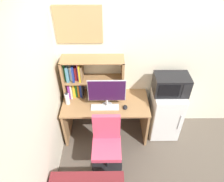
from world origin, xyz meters
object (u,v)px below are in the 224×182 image
object	(u,v)px
keyboard	(105,107)
mini_fridge	(165,113)
hutch_bookshelf	(83,77)
water_bottle	(67,99)
microwave	(171,84)
desk_chair	(107,147)
wall_corkboard	(78,25)
computer_mouse	(125,107)
monitor	(107,92)

from	to	relation	value
keyboard	mini_fridge	world-z (taller)	mini_fridge
hutch_bookshelf	water_bottle	bearing A→B (deg)	-137.57
microwave	desk_chair	distance (m)	1.32
desk_chair	hutch_bookshelf	bearing A→B (deg)	113.98
mini_fridge	microwave	distance (m)	0.59
keyboard	wall_corkboard	world-z (taller)	wall_corkboard
microwave	wall_corkboard	world-z (taller)	wall_corkboard
keyboard	microwave	world-z (taller)	microwave
hutch_bookshelf	microwave	distance (m)	1.33
water_bottle	desk_chair	xyz separation A→B (m)	(0.60, -0.59, -0.41)
computer_mouse	monitor	bearing A→B (deg)	169.96
microwave	water_bottle	bearing A→B (deg)	-177.24
desk_chair	keyboard	bearing A→B (deg)	93.13
monitor	keyboard	distance (m)	0.27
monitor	wall_corkboard	bearing A→B (deg)	132.70
water_bottle	desk_chair	distance (m)	0.93
hutch_bookshelf	water_bottle	distance (m)	0.41
hutch_bookshelf	mini_fridge	bearing A→B (deg)	-6.33
monitor	desk_chair	size ratio (longest dim) A/B	0.59
monitor	water_bottle	distance (m)	0.64
computer_mouse	wall_corkboard	bearing A→B (deg)	145.07
monitor	mini_fridge	size ratio (longest dim) A/B	0.63
computer_mouse	desk_chair	bearing A→B (deg)	-120.18
keyboard	water_bottle	bearing A→B (deg)	170.24
mini_fridge	desk_chair	bearing A→B (deg)	-145.52
keyboard	computer_mouse	size ratio (longest dim) A/B	4.28
water_bottle	wall_corkboard	world-z (taller)	wall_corkboard
mini_fridge	monitor	bearing A→B (deg)	-172.02
hutch_bookshelf	wall_corkboard	distance (m)	0.78
hutch_bookshelf	desk_chair	size ratio (longest dim) A/B	0.97
monitor	water_bottle	bearing A→B (deg)	174.16
hutch_bookshelf	keyboard	size ratio (longest dim) A/B	2.17
monitor	water_bottle	world-z (taller)	monitor
computer_mouse	mini_fridge	world-z (taller)	mini_fridge
water_bottle	desk_chair	bearing A→B (deg)	-44.52
wall_corkboard	computer_mouse	bearing A→B (deg)	-34.93
monitor	computer_mouse	size ratio (longest dim) A/B	5.61
water_bottle	keyboard	bearing A→B (deg)	-9.76
computer_mouse	water_bottle	xyz separation A→B (m)	(-0.88, 0.11, 0.08)
hutch_bookshelf	desk_chair	world-z (taller)	hutch_bookshelf
hutch_bookshelf	wall_corkboard	world-z (taller)	wall_corkboard
desk_chair	monitor	bearing A→B (deg)	89.35
water_bottle	monitor	bearing A→B (deg)	-5.84
computer_mouse	water_bottle	size ratio (longest dim) A/B	0.46
hutch_bookshelf	mini_fridge	size ratio (longest dim) A/B	1.04
keyboard	wall_corkboard	xyz separation A→B (m)	(-0.34, 0.44, 1.11)
keyboard	mini_fridge	bearing A→B (deg)	9.78
mini_fridge	desk_chair	distance (m)	1.17
hutch_bookshelf	wall_corkboard	xyz separation A→B (m)	(-0.00, 0.12, 0.77)
keyboard	desk_chair	world-z (taller)	desk_chair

